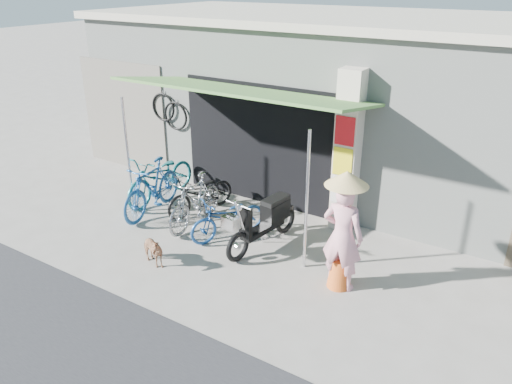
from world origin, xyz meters
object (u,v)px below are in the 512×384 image
Objects in this scene: bike_teal at (161,177)px; bike_silver at (195,201)px; moped at (264,221)px; bike_blue at (152,188)px; bike_navy at (228,218)px; street_dog at (151,250)px; bike_black at (201,194)px; nun at (343,233)px.

bike_teal is 1.17× the size of bike_silver.
bike_teal is at bearing 154.28° from bike_silver.
bike_blue is at bearing -170.53° from moped.
bike_blue reaches higher than bike_silver.
bike_blue is at bearing -156.22° from bike_navy.
bike_silver is (1.06, 0.05, -0.04)m from bike_blue.
street_dog is (1.63, -2.07, -0.25)m from bike_teal.
nun reaches higher than bike_black.
nun is at bearing -7.96° from moped.
nun is at bearing -54.00° from street_dog.
nun is at bearing 16.15° from bike_navy.
bike_black is 1.21m from bike_navy.
bike_silver is 0.90× the size of moped.
bike_teal reaches higher than bike_silver.
bike_navy is at bearing -9.55° from nun.
nun is (2.89, 1.10, 0.67)m from street_dog.
bike_blue reaches higher than moped.
bike_silver is 0.87× the size of nun.
nun reaches higher than moped.
bike_navy is at bearing -8.27° from bike_blue.
bike_teal is at bearing -168.41° from bike_black.
bike_navy is at bearing -163.42° from moped.
moped is at bearing -10.25° from bike_teal.
nun reaches higher than bike_blue.
bike_teal is 3.11× the size of street_dog.
bike_blue is 0.98m from bike_black.
bike_teal is 2.64m from street_dog.
street_dog is 3.16m from nun.
bike_silver is at bearing -4.72° from bike_blue.
bike_blue reaches higher than bike_navy.
moped is 0.97× the size of nun.
moped reaches higher than bike_navy.
moped reaches higher than street_dog.
bike_teal is 4.64m from nun.
bike_blue is 4.27m from nun.
moped reaches higher than bike_silver.
bike_silver is 1.53m from moped.
bike_black is at bearing 29.93° from street_dog.
bike_teal is 2.92m from moped.
nun is (4.23, -0.39, 0.39)m from bike_blue.
bike_silver is at bearing -21.92° from bike_teal.
bike_teal is 1.02× the size of nun.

